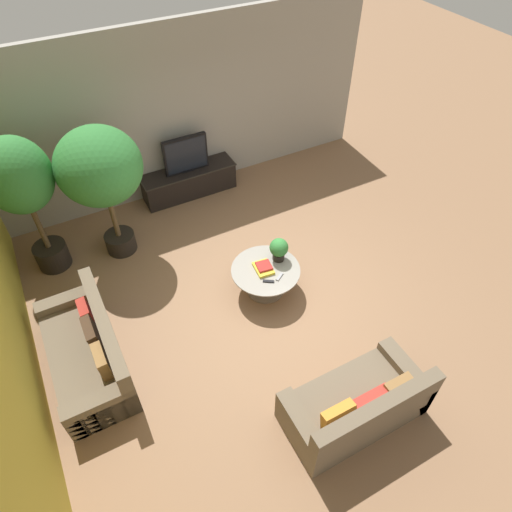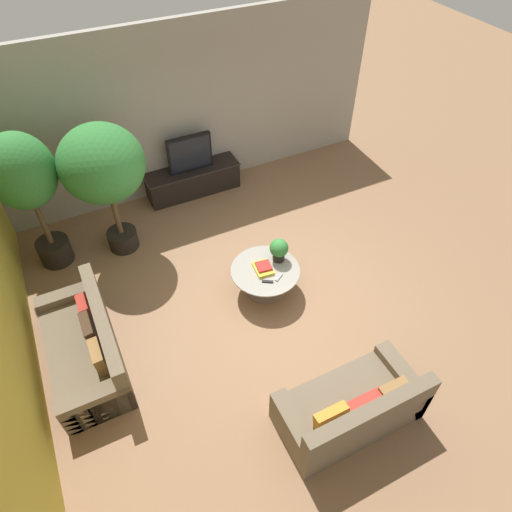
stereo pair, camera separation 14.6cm
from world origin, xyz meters
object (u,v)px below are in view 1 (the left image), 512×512
(potted_palm_tall, at_px, (21,184))
(potted_palm_corner, at_px, (100,170))
(potted_plant_tabletop, at_px, (279,249))
(coffee_table, at_px, (266,276))
(couch_near_entry, at_px, (357,406))
(media_console, at_px, (189,181))
(couch_by_wall, at_px, (89,352))
(television, at_px, (186,155))

(potted_palm_tall, height_order, potted_palm_corner, potted_palm_tall)
(potted_plant_tabletop, bearing_deg, coffee_table, -159.40)
(couch_near_entry, bearing_deg, potted_plant_tabletop, -97.34)
(potted_palm_corner, bearing_deg, couch_near_entry, -68.68)
(media_console, bearing_deg, coffee_table, -88.10)
(couch_near_entry, relative_size, potted_plant_tabletop, 4.45)
(media_console, bearing_deg, potted_plant_tabletop, -82.28)
(media_console, height_order, couch_by_wall, couch_by_wall)
(media_console, bearing_deg, television, -90.00)
(potted_plant_tabletop, bearing_deg, television, 97.72)
(couch_near_entry, distance_m, potted_plant_tabletop, 2.43)
(coffee_table, height_order, potted_palm_tall, potted_palm_tall)
(media_console, bearing_deg, couch_near_entry, -89.35)
(television, distance_m, couch_by_wall, 3.87)
(potted_palm_tall, distance_m, potted_plant_tabletop, 3.69)
(coffee_table, relative_size, couch_by_wall, 0.54)
(potted_palm_corner, relative_size, potted_plant_tabletop, 5.88)
(coffee_table, relative_size, potted_palm_corner, 0.46)
(potted_palm_tall, bearing_deg, couch_near_entry, -58.31)
(potted_palm_tall, bearing_deg, coffee_table, -37.20)
(couch_near_entry, bearing_deg, coffee_table, -90.89)
(couch_by_wall, bearing_deg, media_console, 138.56)
(media_console, height_order, coffee_table, media_console)
(media_console, relative_size, coffee_table, 1.72)
(television, bearing_deg, couch_by_wall, -131.46)
(media_console, bearing_deg, potted_palm_corner, -150.59)
(potted_palm_corner, height_order, potted_plant_tabletop, potted_palm_corner)
(couch_by_wall, bearing_deg, potted_palm_corner, 154.18)
(television, relative_size, coffee_table, 0.80)
(potted_palm_tall, bearing_deg, media_console, 15.53)
(potted_palm_corner, bearing_deg, potted_plant_tabletop, -42.87)
(potted_plant_tabletop, bearing_deg, potted_palm_corner, 137.13)
(couch_near_entry, relative_size, potted_palm_tall, 0.73)
(couch_near_entry, xyz_separation_m, potted_palm_tall, (-2.68, 4.35, 1.28))
(media_console, height_order, couch_near_entry, couch_near_entry)
(couch_by_wall, relative_size, potted_plant_tabletop, 5.00)
(media_console, xyz_separation_m, potted_palm_corner, (-1.58, -0.89, 1.30))
(television, height_order, coffee_table, television)
(media_console, height_order, television, television)
(television, height_order, couch_near_entry, television)
(television, xyz_separation_m, potted_palm_corner, (-1.58, -0.89, 0.72))
(couch_near_entry, relative_size, potted_palm_corner, 0.76)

